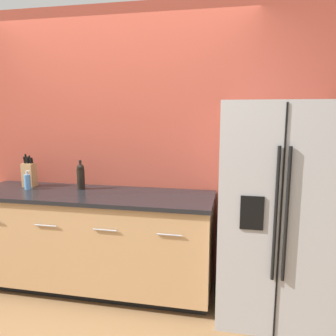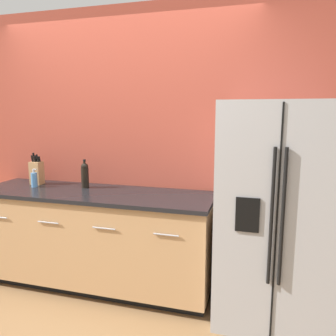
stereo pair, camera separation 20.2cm
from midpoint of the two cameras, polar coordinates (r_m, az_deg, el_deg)
name	(u,v)px [view 2 (the right image)]	position (r m, az deg, el deg)	size (l,w,h in m)	color
wall_back	(125,146)	(3.22, -5.67, 3.77)	(10.00, 0.05, 2.60)	#993D2D
counter_unit	(95,238)	(3.18, -10.76, -11.95)	(2.20, 0.64, 0.92)	black
refrigerator	(274,214)	(2.71, 20.09, -7.51)	(0.85, 0.74, 1.71)	#9E9EA0
knife_block	(37,172)	(3.48, -20.38, -0.70)	(0.11, 0.09, 0.32)	#A87A4C
wine_bottle	(85,175)	(3.18, -12.53, -1.15)	(0.07, 0.07, 0.27)	black
soap_dispenser	(34,180)	(3.36, -20.70, -1.90)	(0.06, 0.06, 0.18)	#4C7FB2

